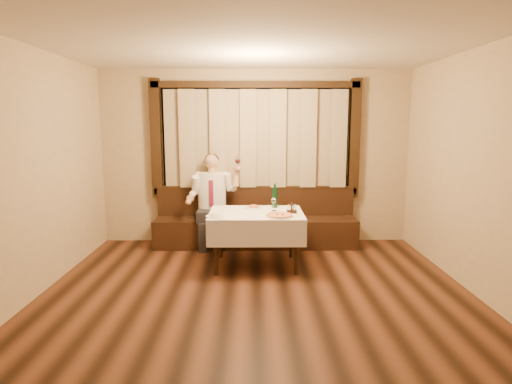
{
  "coord_description": "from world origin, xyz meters",
  "views": [
    {
      "loc": [
        -0.05,
        -3.99,
        1.95
      ],
      "look_at": [
        0.0,
        1.9,
        1.0
      ],
      "focal_mm": 30.0,
      "sensor_mm": 36.0,
      "label": 1
    }
  ],
  "objects_px": {
    "pizza": "(280,215)",
    "seated_man": "(212,194)",
    "banquette": "(256,226)",
    "pasta_red": "(254,206)",
    "cruet_caddy": "(292,210)",
    "green_bottle": "(275,197)",
    "dining_table": "(256,220)",
    "pasta_cream": "(215,214)"
  },
  "relations": [
    {
      "from": "dining_table",
      "to": "cruet_caddy",
      "type": "relative_size",
      "value": 9.08
    },
    {
      "from": "dining_table",
      "to": "green_bottle",
      "type": "relative_size",
      "value": 3.58
    },
    {
      "from": "cruet_caddy",
      "to": "pasta_red",
      "type": "bearing_deg",
      "value": 143.6
    },
    {
      "from": "green_bottle",
      "to": "seated_man",
      "type": "distance_m",
      "value": 1.14
    },
    {
      "from": "pizza",
      "to": "seated_man",
      "type": "bearing_deg",
      "value": 128.89
    },
    {
      "from": "banquette",
      "to": "cruet_caddy",
      "type": "relative_size",
      "value": 22.88
    },
    {
      "from": "dining_table",
      "to": "pasta_cream",
      "type": "xyz_separation_m",
      "value": [
        -0.53,
        -0.29,
        0.14
      ]
    },
    {
      "from": "pasta_red",
      "to": "green_bottle",
      "type": "relative_size",
      "value": 0.71
    },
    {
      "from": "pasta_red",
      "to": "cruet_caddy",
      "type": "relative_size",
      "value": 1.79
    },
    {
      "from": "pizza",
      "to": "pasta_red",
      "type": "distance_m",
      "value": 0.66
    },
    {
      "from": "green_bottle",
      "to": "seated_man",
      "type": "relative_size",
      "value": 0.24
    },
    {
      "from": "banquette",
      "to": "pizza",
      "type": "height_order",
      "value": "banquette"
    },
    {
      "from": "pasta_cream",
      "to": "seated_man",
      "type": "xyz_separation_m",
      "value": [
        -0.16,
        1.23,
        0.06
      ]
    },
    {
      "from": "banquette",
      "to": "green_bottle",
      "type": "xyz_separation_m",
      "value": [
        0.27,
        -0.71,
        0.6
      ]
    },
    {
      "from": "seated_man",
      "to": "green_bottle",
      "type": "bearing_deg",
      "value": -32.78
    },
    {
      "from": "pasta_cream",
      "to": "cruet_caddy",
      "type": "height_order",
      "value": "cruet_caddy"
    },
    {
      "from": "dining_table",
      "to": "pizza",
      "type": "height_order",
      "value": "pizza"
    },
    {
      "from": "dining_table",
      "to": "seated_man",
      "type": "bearing_deg",
      "value": 126.32
    },
    {
      "from": "dining_table",
      "to": "seated_man",
      "type": "xyz_separation_m",
      "value": [
        -0.69,
        0.93,
        0.2
      ]
    },
    {
      "from": "pasta_red",
      "to": "pasta_cream",
      "type": "relative_size",
      "value": 1.02
    },
    {
      "from": "pasta_red",
      "to": "pizza",
      "type": "bearing_deg",
      "value": -59.67
    },
    {
      "from": "banquette",
      "to": "pasta_red",
      "type": "xyz_separation_m",
      "value": [
        -0.03,
        -0.75,
        0.48
      ]
    },
    {
      "from": "pasta_red",
      "to": "seated_man",
      "type": "xyz_separation_m",
      "value": [
        -0.65,
        0.66,
        0.06
      ]
    },
    {
      "from": "green_bottle",
      "to": "cruet_caddy",
      "type": "relative_size",
      "value": 2.53
    },
    {
      "from": "banquette",
      "to": "seated_man",
      "type": "relative_size",
      "value": 2.17
    },
    {
      "from": "dining_table",
      "to": "pasta_cream",
      "type": "height_order",
      "value": "pasta_cream"
    },
    {
      "from": "pizza",
      "to": "cruet_caddy",
      "type": "relative_size",
      "value": 2.58
    },
    {
      "from": "green_bottle",
      "to": "cruet_caddy",
      "type": "height_order",
      "value": "green_bottle"
    },
    {
      "from": "dining_table",
      "to": "cruet_caddy",
      "type": "xyz_separation_m",
      "value": [
        0.48,
        -0.08,
        0.15
      ]
    },
    {
      "from": "pizza",
      "to": "pasta_cream",
      "type": "relative_size",
      "value": 1.47
    },
    {
      "from": "pasta_red",
      "to": "seated_man",
      "type": "relative_size",
      "value": 0.17
    },
    {
      "from": "pasta_red",
      "to": "cruet_caddy",
      "type": "distance_m",
      "value": 0.62
    },
    {
      "from": "dining_table",
      "to": "pasta_cream",
      "type": "relative_size",
      "value": 5.17
    },
    {
      "from": "pasta_red",
      "to": "seated_man",
      "type": "bearing_deg",
      "value": 134.96
    },
    {
      "from": "banquette",
      "to": "green_bottle",
      "type": "bearing_deg",
      "value": -69.08
    },
    {
      "from": "pasta_red",
      "to": "dining_table",
      "type": "bearing_deg",
      "value": -83.55
    },
    {
      "from": "banquette",
      "to": "cruet_caddy",
      "type": "height_order",
      "value": "banquette"
    },
    {
      "from": "banquette",
      "to": "seated_man",
      "type": "height_order",
      "value": "seated_man"
    },
    {
      "from": "dining_table",
      "to": "pizza",
      "type": "relative_size",
      "value": 3.52
    },
    {
      "from": "green_bottle",
      "to": "seated_man",
      "type": "xyz_separation_m",
      "value": [
        -0.96,
        0.62,
        -0.06
      ]
    },
    {
      "from": "pizza",
      "to": "seated_man",
      "type": "xyz_separation_m",
      "value": [
        -0.99,
        1.22,
        0.08
      ]
    },
    {
      "from": "banquette",
      "to": "cruet_caddy",
      "type": "bearing_deg",
      "value": -66.57
    }
  ]
}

